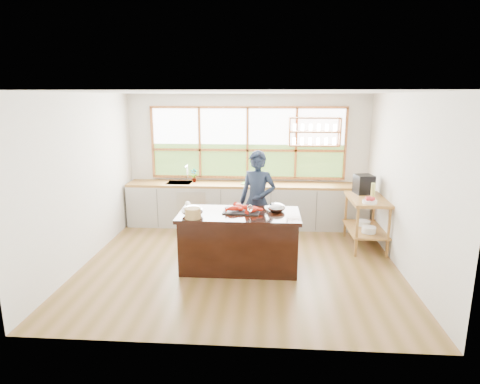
# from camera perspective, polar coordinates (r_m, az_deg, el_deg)

# --- Properties ---
(ground_plane) EXTENTS (5.00, 5.00, 0.00)m
(ground_plane) POSITION_cam_1_polar(r_m,az_deg,el_deg) (6.64, 0.01, -9.99)
(ground_plane) COLOR brown
(room_shell) EXTENTS (5.02, 4.52, 2.71)m
(room_shell) POSITION_cam_1_polar(r_m,az_deg,el_deg) (6.66, 0.52, 5.77)
(room_shell) COLOR silver
(room_shell) RESTS_ON ground_plane
(back_counter) EXTENTS (4.90, 0.63, 0.90)m
(back_counter) POSITION_cam_1_polar(r_m,az_deg,el_deg) (8.32, 0.81, -1.79)
(back_counter) COLOR #A6A39D
(back_counter) RESTS_ON ground_plane
(right_shelf_unit) EXTENTS (0.62, 1.10, 0.90)m
(right_shelf_unit) POSITION_cam_1_polar(r_m,az_deg,el_deg) (7.47, 17.54, -3.02)
(right_shelf_unit) COLOR #AC762C
(right_shelf_unit) RESTS_ON ground_plane
(island) EXTENTS (1.85, 0.90, 0.90)m
(island) POSITION_cam_1_polar(r_m,az_deg,el_deg) (6.28, -0.12, -6.92)
(island) COLOR black
(island) RESTS_ON ground_plane
(cook) EXTENTS (0.74, 0.59, 1.76)m
(cook) POSITION_cam_1_polar(r_m,az_deg,el_deg) (6.89, 2.51, -1.39)
(cook) COLOR #192337
(cook) RESTS_ON ground_plane
(potted_plant) EXTENTS (0.16, 0.12, 0.29)m
(potted_plant) POSITION_cam_1_polar(r_m,az_deg,el_deg) (8.37, -6.56, 2.37)
(potted_plant) COLOR slate
(potted_plant) RESTS_ON back_counter
(cutting_board) EXTENTS (0.45, 0.37, 0.01)m
(cutting_board) POSITION_cam_1_polar(r_m,az_deg,el_deg) (8.21, 1.71, 1.25)
(cutting_board) COLOR #64B23C
(cutting_board) RESTS_ON back_counter
(espresso_machine) EXTENTS (0.36, 0.38, 0.35)m
(espresso_machine) POSITION_cam_1_polar(r_m,az_deg,el_deg) (7.69, 17.20, 1.07)
(espresso_machine) COLOR black
(espresso_machine) RESTS_ON right_shelf_unit
(wine_bottle) EXTENTS (0.09, 0.09, 0.30)m
(wine_bottle) POSITION_cam_1_polar(r_m,az_deg,el_deg) (7.25, 18.39, 0.06)
(wine_bottle) COLOR #B0B152
(wine_bottle) RESTS_ON right_shelf_unit
(fruit_bowl) EXTENTS (0.24, 0.24, 0.11)m
(fruit_bowl) POSITION_cam_1_polar(r_m,az_deg,el_deg) (7.04, 17.98, -1.17)
(fruit_bowl) COLOR white
(fruit_bowl) RESTS_ON right_shelf_unit
(slate_board) EXTENTS (0.58, 0.44, 0.02)m
(slate_board) POSITION_cam_1_polar(r_m,az_deg,el_deg) (6.22, 0.24, -2.72)
(slate_board) COLOR black
(slate_board) RESTS_ON island
(lobster_pile) EXTENTS (0.52, 0.44, 0.08)m
(lobster_pile) POSITION_cam_1_polar(r_m,az_deg,el_deg) (6.20, 0.44, -2.30)
(lobster_pile) COLOR red
(lobster_pile) RESTS_ON slate_board
(mixing_bowl_left) EXTENTS (0.33, 0.33, 0.16)m
(mixing_bowl_left) POSITION_cam_1_polar(r_m,az_deg,el_deg) (6.06, -6.78, -2.66)
(mixing_bowl_left) COLOR #B1B3B8
(mixing_bowl_left) RESTS_ON island
(mixing_bowl_right) EXTENTS (0.28, 0.28, 0.14)m
(mixing_bowl_right) POSITION_cam_1_polar(r_m,az_deg,el_deg) (6.25, 5.17, -2.20)
(mixing_bowl_right) COLOR #B1B3B8
(mixing_bowl_right) RESTS_ON island
(wine_glass) EXTENTS (0.08, 0.08, 0.22)m
(wine_glass) POSITION_cam_1_polar(r_m,az_deg,el_deg) (5.79, 1.42, -2.39)
(wine_glass) COLOR silver
(wine_glass) RESTS_ON island
(wicker_basket) EXTENTS (0.24, 0.24, 0.15)m
(wicker_basket) POSITION_cam_1_polar(r_m,az_deg,el_deg) (5.91, -6.72, -3.01)
(wicker_basket) COLOR tan
(wicker_basket) RESTS_ON island
(parchment_roll) EXTENTS (0.17, 0.31, 0.08)m
(parchment_roll) POSITION_cam_1_polar(r_m,az_deg,el_deg) (6.45, -7.31, -1.95)
(parchment_roll) COLOR white
(parchment_roll) RESTS_ON island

